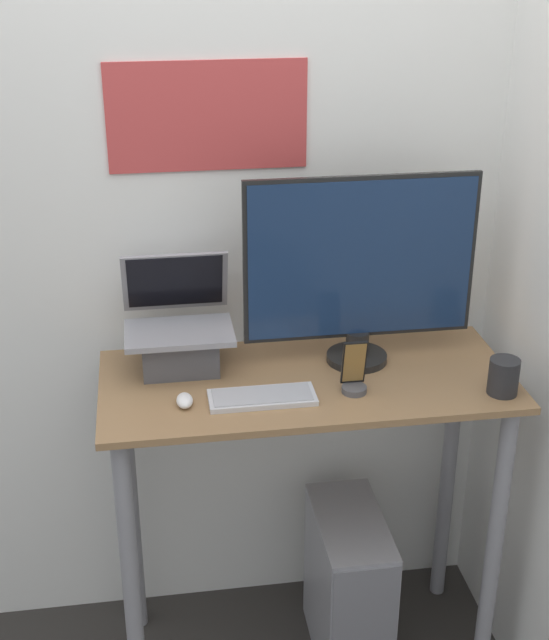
% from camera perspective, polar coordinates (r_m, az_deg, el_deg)
% --- Properties ---
extents(wall_back, '(6.00, 0.06, 2.60)m').
position_cam_1_polar(wall_back, '(2.61, 0.84, 5.98)').
color(wall_back, white).
rests_on(wall_back, ground_plane).
extents(desk, '(1.12, 0.50, 0.98)m').
position_cam_1_polar(desk, '(2.55, 2.03, -8.14)').
color(desk, '#936D47').
rests_on(desk, ground_plane).
extents(laptop, '(0.29, 0.26, 0.31)m').
position_cam_1_polar(laptop, '(2.46, -6.12, -1.15)').
color(laptop, '#4C4C51').
rests_on(laptop, desk).
extents(monitor, '(0.64, 0.17, 0.54)m').
position_cam_1_polar(monitor, '(2.42, 5.51, 3.14)').
color(monitor, black).
rests_on(monitor, desk).
extents(keyboard, '(0.28, 0.11, 0.02)m').
position_cam_1_polar(keyboard, '(2.32, -0.79, -4.96)').
color(keyboard, silver).
rests_on(keyboard, desk).
extents(mouse, '(0.04, 0.07, 0.03)m').
position_cam_1_polar(mouse, '(2.30, -5.78, -5.15)').
color(mouse, white).
rests_on(mouse, desk).
extents(cell_phone, '(0.07, 0.07, 0.15)m').
position_cam_1_polar(cell_phone, '(2.35, 5.12, -3.54)').
color(cell_phone, '#4C4C51').
rests_on(cell_phone, desk).
extents(computer_tower, '(0.20, 0.41, 0.51)m').
position_cam_1_polar(computer_tower, '(2.85, 4.74, -16.74)').
color(computer_tower, gray).
rests_on(computer_tower, ground_plane).
extents(mug, '(0.08, 0.08, 0.10)m').
position_cam_1_polar(mug, '(2.41, 14.45, -3.53)').
color(mug, '#262628').
rests_on(mug, desk).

